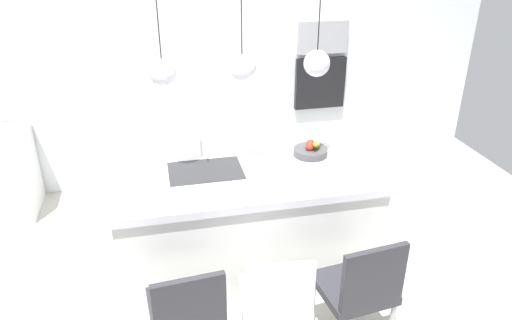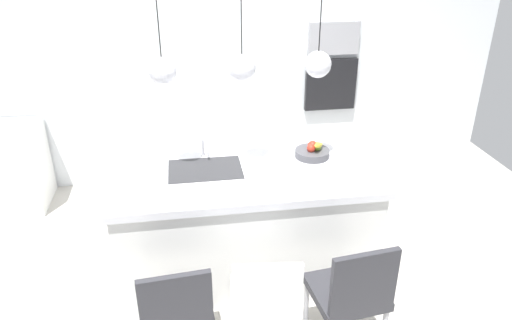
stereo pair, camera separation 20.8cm
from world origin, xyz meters
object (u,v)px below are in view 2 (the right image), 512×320
Objects in this scene: fruit_bowl at (313,151)px; chair_near at (176,308)px; microwave at (334,38)px; oven at (330,84)px; chair_middle at (266,299)px; chair_far at (352,291)px.

chair_near is at bearing -134.88° from fruit_bowl.
microwave reaches higher than oven.
chair_near reaches higher than chair_middle.
fruit_bowl is 0.32× the size of chair_middle.
chair_near is 1.10m from chair_far.
chair_near is (-1.13, -1.14, -0.44)m from fruit_bowl.
oven is at bearing 56.71° from chair_near.
chair_middle is (0.55, 0.00, -0.01)m from chair_near.
chair_far is (1.10, -0.00, -0.02)m from chair_near.
fruit_bowl is at bearing -111.71° from oven.
chair_middle is at bearing -117.08° from fruit_bowl.
chair_near is at bearing -179.56° from chair_middle.
chair_far is at bearing -0.79° from chair_middle.
microwave is at bearing 76.71° from chair_far.
chair_middle is at bearing -114.09° from microwave.
fruit_bowl reaches higher than chair_far.
oven is 3.18m from chair_near.
microwave is 0.61× the size of chair_far.
oven is at bearing 65.91° from chair_middle.
microwave is at bearing 68.29° from fruit_bowl.
fruit_bowl is at bearing -111.71° from microwave.
chair_middle is at bearing 0.44° from chair_near.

